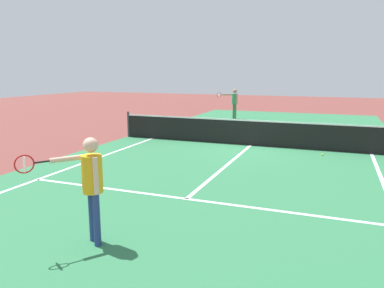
# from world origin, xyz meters

# --- Properties ---
(ground_plane) EXTENTS (60.00, 60.00, 0.00)m
(ground_plane) POSITION_xyz_m (0.00, 0.00, 0.00)
(ground_plane) COLOR brown
(court_surface_inbounds) EXTENTS (10.62, 24.40, 0.00)m
(court_surface_inbounds) POSITION_xyz_m (0.00, 0.00, 0.00)
(court_surface_inbounds) COLOR #2D7247
(court_surface_inbounds) RESTS_ON ground_plane
(line_sideline_left) EXTENTS (0.10, 11.89, 0.01)m
(line_sideline_left) POSITION_xyz_m (-4.11, -5.95, 0.00)
(line_sideline_left) COLOR white
(line_sideline_left) RESTS_ON ground_plane
(line_service_near) EXTENTS (8.22, 0.10, 0.01)m
(line_service_near) POSITION_xyz_m (0.00, -6.40, 0.00)
(line_service_near) COLOR white
(line_service_near) RESTS_ON ground_plane
(line_center_service) EXTENTS (0.10, 6.40, 0.01)m
(line_center_service) POSITION_xyz_m (0.00, -3.20, 0.00)
(line_center_service) COLOR white
(line_center_service) RESTS_ON ground_plane
(net) EXTENTS (10.56, 0.09, 1.07)m
(net) POSITION_xyz_m (0.00, 0.00, 0.49)
(net) COLOR #33383D
(net) RESTS_ON ground_plane
(player_near) EXTENTS (0.96, 0.94, 1.73)m
(player_near) POSITION_xyz_m (-0.60, -8.89, 1.08)
(player_near) COLOR navy
(player_near) RESTS_ON ground_plane
(player_far) EXTENTS (1.06, 0.79, 1.74)m
(player_far) POSITION_xyz_m (-2.65, 7.54, 1.09)
(player_far) COLOR #3F7247
(player_far) RESTS_ON ground_plane
(tennis_ball_near_net) EXTENTS (0.07, 0.07, 0.07)m
(tennis_ball_near_net) POSITION_xyz_m (2.57, -0.82, 0.03)
(tennis_ball_near_net) COLOR #CCE033
(tennis_ball_near_net) RESTS_ON ground_plane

